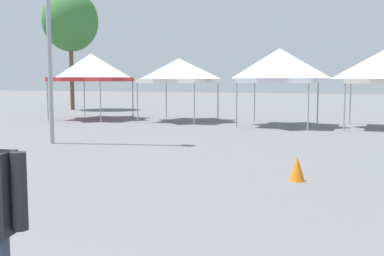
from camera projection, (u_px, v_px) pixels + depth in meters
The scene contains 5 objects.
canopy_tent_behind_left at pixel (91, 68), 23.87m from camera, with size 3.31×3.31×3.38m.
canopy_tent_left_of_center at pixel (179, 71), 22.65m from camera, with size 3.27×3.27×3.07m.
canopy_tent_behind_center at pixel (280, 66), 20.19m from camera, with size 3.16×3.16×3.40m.
tree_behind_tents_left at pixel (70, 21), 31.01m from camera, with size 3.71×3.71×8.02m.
traffic_cone_lot_center at pixel (297, 169), 9.28m from camera, with size 0.32×0.32×0.50m, color orange.
Camera 1 is at (2.54, -1.26, 2.02)m, focal length 43.22 mm.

